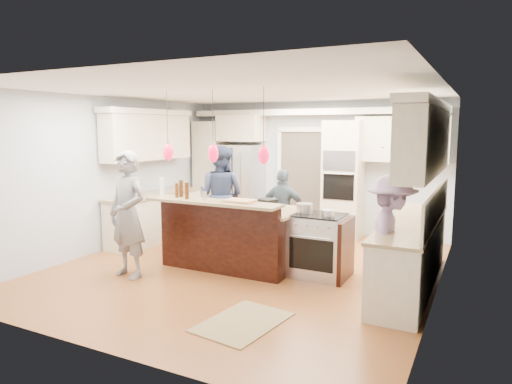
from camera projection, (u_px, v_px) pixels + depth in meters
ground_plane at (246, 268)px, 7.09m from camera, size 6.00×6.00×0.00m
room_shell at (245, 151)px, 6.84m from camera, size 5.54×6.04×2.72m
refrigerator at (240, 186)px, 9.99m from camera, size 0.90×0.70×1.80m
oven_column at (343, 180)px, 8.95m from camera, size 0.72×0.69×2.30m
back_upper_cabinets at (276, 151)px, 9.63m from camera, size 5.30×0.61×2.54m
right_counter_run at (417, 211)px, 6.12m from camera, size 0.64×3.10×2.51m
left_cabinets at (153, 186)px, 8.75m from camera, size 0.64×2.30×2.51m
kitchen_island at (234, 235)px, 7.20m from camera, size 2.10×1.46×1.12m
island_range at (321, 246)px, 6.64m from camera, size 0.82×0.71×0.92m
pendant_lights at (213, 153)px, 6.50m from camera, size 1.75×0.15×1.03m
person_bar_end at (128, 215)px, 6.58m from camera, size 0.73×0.53×1.84m
person_far_left at (221, 196)px, 8.42m from camera, size 0.93×0.74×1.84m
person_far_right at (283, 210)px, 8.00m from camera, size 0.89×0.46×1.45m
person_range_side at (391, 239)px, 5.61m from camera, size 0.76×1.13×1.61m
floor_rug at (243, 322)px, 5.09m from camera, size 0.87×1.16×0.01m
water_bottle at (162, 187)px, 7.01m from camera, size 0.08×0.08×0.29m
beer_bottle_a at (177, 190)px, 6.85m from camera, size 0.07×0.07×0.22m
beer_bottle_b at (187, 191)px, 6.70m from camera, size 0.07×0.07×0.25m
beer_bottle_c at (181, 188)px, 6.92m from camera, size 0.08×0.08×0.26m
drink_can at (204, 196)px, 6.62m from camera, size 0.08×0.08×0.12m
cutting_board at (240, 201)px, 6.45m from camera, size 0.42×0.30×0.03m
pot_large at (304, 208)px, 6.69m from camera, size 0.24×0.24×0.14m
pot_small at (328, 213)px, 6.41m from camera, size 0.20×0.20×0.10m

